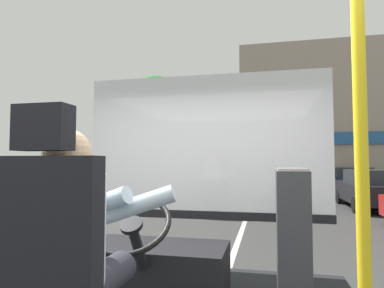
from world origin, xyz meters
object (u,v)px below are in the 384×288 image
parked_car_white (321,176)px  handrail_pole (362,190)px  bus_driver (73,241)px  fare_box (293,237)px  parked_car_black (369,189)px  steering_console (155,269)px  parked_car_blue (349,181)px

parked_car_white → handrail_pole: bearing=-98.3°
bus_driver → handrail_pole: bearing=-7.8°
fare_box → parked_car_black: fare_box is taller
bus_driver → parked_car_black: bus_driver is taller
handrail_pole → parked_car_black: 12.95m
fare_box → parked_car_black: size_ratio=0.24×
handrail_pole → fare_box: (-0.12, 1.35, -0.45)m
fare_box → parked_car_white: bearing=80.9°
steering_console → handrail_pole: (1.16, -1.30, 0.73)m
parked_car_black → parked_car_blue: bearing=85.8°
parked_car_black → bus_driver: bearing=-110.5°
steering_console → parked_car_white: bearing=78.5°
bus_driver → steering_console: 1.24m
bus_driver → fare_box: 1.59m
bus_driver → parked_car_white: bus_driver is taller
steering_console → parked_car_black: bearing=67.6°
parked_car_black → parked_car_white: parked_car_black is taller
steering_console → parked_car_white: size_ratio=0.29×
bus_driver → handrail_pole: 1.20m
handrail_pole → parked_car_blue: size_ratio=0.44×
parked_car_black → parked_car_white: (0.07, 11.74, -0.02)m
parked_car_white → steering_console: bearing=-101.5°
steering_console → handrail_pole: handrail_pole is taller
bus_driver → parked_car_black: bearing=69.5°
parked_car_blue → fare_box: bearing=-103.9°
parked_car_blue → parked_car_white: 6.98m
parked_car_blue → parked_car_black: bearing=-94.2°
bus_driver → parked_car_black: 13.14m
steering_console → parked_car_black: 12.07m
bus_driver → handrail_pole: size_ratio=0.43×
fare_box → parked_car_white: size_ratio=0.26×
handrail_pole → parked_car_white: 24.46m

